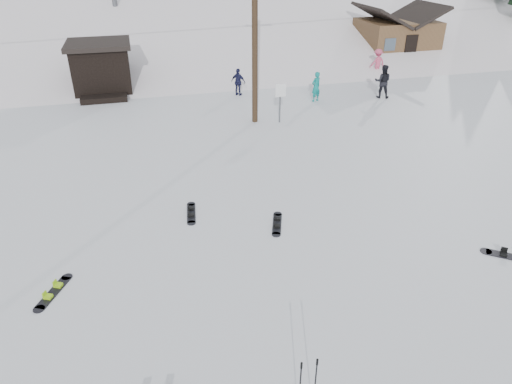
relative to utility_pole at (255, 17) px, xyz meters
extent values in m
plane|color=white|center=(-2.00, -14.00, -4.68)|extent=(200.00, 200.00, 0.00)
cube|color=white|center=(-2.00, 41.00, -16.68)|extent=(60.00, 85.24, 65.97)
cube|color=white|center=(36.00, 36.00, -15.68)|extent=(45.66, 93.98, 54.59)
cylinder|color=#3A2819|center=(0.00, 0.00, -0.18)|extent=(0.26, 0.26, 9.00)
cylinder|color=#595B60|center=(1.10, -0.40, -3.78)|extent=(0.07, 0.07, 1.80)
cube|color=white|center=(1.10, -0.44, -3.13)|extent=(0.50, 0.04, 0.60)
cube|color=black|center=(-7.00, 7.00, -3.43)|extent=(3.00, 3.00, 2.50)
cube|color=black|center=(-7.00, 7.00, -2.06)|extent=(3.40, 3.40, 0.25)
cube|color=black|center=(-7.00, 5.20, -4.53)|extent=(2.40, 1.20, 0.30)
cube|color=brown|center=(13.00, 10.00, -3.33)|extent=(5.00, 4.00, 2.70)
cube|color=black|center=(11.65, 10.00, -1.63)|extent=(2.69, 4.40, 1.43)
cube|color=black|center=(14.35, 10.00, -1.63)|extent=(2.69, 4.40, 1.43)
cube|color=black|center=(13.00, 7.98, -3.58)|extent=(0.90, 0.06, 1.90)
cylinder|color=black|center=(-3.16, -15.07, -3.36)|extent=(0.04, 0.04, 0.12)
cylinder|color=black|center=(-2.88, -15.07, -3.36)|extent=(0.04, 0.04, 0.12)
cube|color=black|center=(-4.08, -7.59, -4.67)|extent=(0.41, 1.17, 0.02)
cylinder|color=black|center=(-4.00, -7.02, -4.67)|extent=(0.26, 0.26, 0.02)
cylinder|color=black|center=(-4.15, -8.16, -4.67)|extent=(0.26, 0.26, 0.02)
cube|color=black|center=(-4.05, -7.39, -4.62)|extent=(0.20, 0.16, 0.08)
cube|color=black|center=(-4.10, -7.80, -4.62)|extent=(0.20, 0.16, 0.08)
cube|color=black|center=(-7.83, -10.42, -4.67)|extent=(0.76, 1.18, 0.02)
cylinder|color=black|center=(-7.57, -9.89, -4.67)|extent=(0.27, 0.27, 0.02)
cylinder|color=black|center=(-8.09, -10.94, -4.67)|extent=(0.27, 0.27, 0.02)
cube|color=#9CD519|center=(-7.73, -10.23, -4.62)|extent=(0.24, 0.22, 0.08)
cube|color=#9CD519|center=(-7.92, -10.61, -4.62)|extent=(0.24, 0.22, 0.08)
cylinder|color=black|center=(3.52, -11.70, -4.67)|extent=(0.31, 0.31, 0.03)
cube|color=black|center=(3.86, -11.97, -4.61)|extent=(0.26, 0.27, 0.09)
cube|color=black|center=(-1.65, -8.88, -4.67)|extent=(0.63, 1.17, 0.02)
cylinder|color=black|center=(-1.46, -8.34, -4.67)|extent=(0.26, 0.26, 0.02)
cylinder|color=black|center=(-1.84, -9.42, -4.67)|extent=(0.26, 0.26, 0.02)
cube|color=black|center=(-1.58, -8.69, -4.62)|extent=(0.22, 0.19, 0.08)
cube|color=black|center=(-1.71, -9.07, -4.62)|extent=(0.22, 0.19, 0.08)
imported|color=#0C7A76|center=(3.93, 2.22, -3.90)|extent=(0.67, 0.56, 1.56)
imported|color=black|center=(7.64, 1.90, -3.79)|extent=(1.07, 0.99, 1.77)
imported|color=#CB476B|center=(9.72, 6.37, -3.87)|extent=(1.15, 0.81, 1.61)
imported|color=#18193C|center=(0.20, 4.32, -3.95)|extent=(0.88, 0.84, 1.47)
camera|label=1|loc=(-5.24, -19.95, 2.84)|focal=32.00mm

